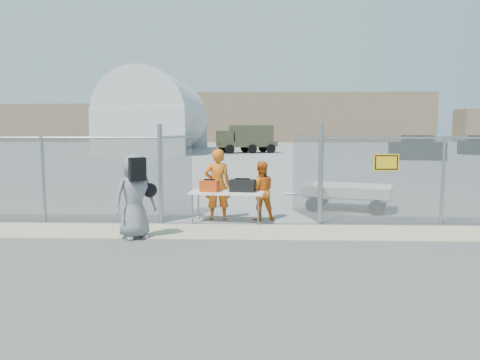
{
  "coord_description": "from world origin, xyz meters",
  "views": [
    {
      "loc": [
        0.41,
        -9.6,
        2.36
      ],
      "look_at": [
        0.0,
        2.0,
        1.1
      ],
      "focal_mm": 35.0,
      "sensor_mm": 36.0,
      "label": 1
    }
  ],
  "objects_px": {
    "security_worker_right": "(261,191)",
    "visitor": "(135,197)",
    "folding_table": "(227,207)",
    "security_worker_left": "(218,185)",
    "utility_trailer": "(348,197)"
  },
  "relations": [
    {
      "from": "security_worker_right",
      "to": "visitor",
      "type": "height_order",
      "value": "visitor"
    },
    {
      "from": "folding_table",
      "to": "security_worker_left",
      "type": "height_order",
      "value": "security_worker_left"
    },
    {
      "from": "security_worker_left",
      "to": "visitor",
      "type": "relative_size",
      "value": 1.01
    },
    {
      "from": "visitor",
      "to": "utility_trailer",
      "type": "xyz_separation_m",
      "value": [
        5.31,
        3.82,
        -0.53
      ]
    },
    {
      "from": "security_worker_right",
      "to": "visitor",
      "type": "relative_size",
      "value": 0.84
    },
    {
      "from": "security_worker_right",
      "to": "utility_trailer",
      "type": "distance_m",
      "value": 3.09
    },
    {
      "from": "security_worker_right",
      "to": "utility_trailer",
      "type": "xyz_separation_m",
      "value": [
        2.57,
        1.67,
        -0.38
      ]
    },
    {
      "from": "security_worker_left",
      "to": "security_worker_right",
      "type": "xyz_separation_m",
      "value": [
        1.13,
        0.0,
        -0.16
      ]
    },
    {
      "from": "visitor",
      "to": "folding_table",
      "type": "bearing_deg",
      "value": 10.35
    },
    {
      "from": "folding_table",
      "to": "utility_trailer",
      "type": "distance_m",
      "value": 3.97
    },
    {
      "from": "security_worker_left",
      "to": "security_worker_right",
      "type": "relative_size",
      "value": 1.21
    },
    {
      "from": "security_worker_left",
      "to": "visitor",
      "type": "xyz_separation_m",
      "value": [
        -1.62,
        -2.15,
        -0.01
      ]
    },
    {
      "from": "security_worker_left",
      "to": "visitor",
      "type": "height_order",
      "value": "security_worker_left"
    },
    {
      "from": "security_worker_right",
      "to": "security_worker_left",
      "type": "bearing_deg",
      "value": -8.28
    },
    {
      "from": "security_worker_left",
      "to": "folding_table",
      "type": "bearing_deg",
      "value": 121.75
    }
  ]
}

